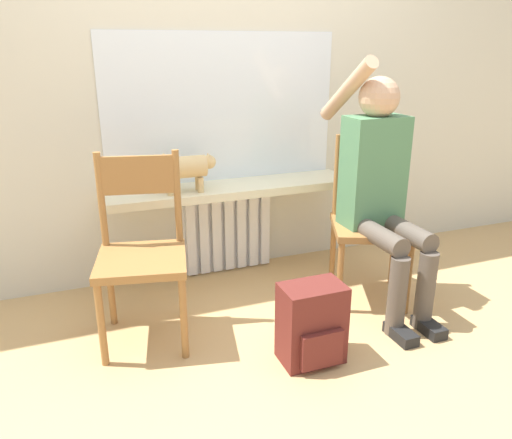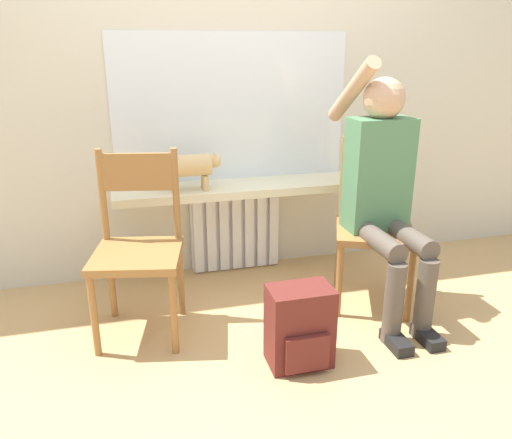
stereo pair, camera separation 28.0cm
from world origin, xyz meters
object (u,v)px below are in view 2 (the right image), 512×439
Objects in this scene: backpack at (300,327)px; person at (385,186)px; chair_left at (138,245)px; chair_right at (375,222)px; cat at (191,166)px.

person is at bearing 33.51° from backpack.
person reaches higher than chair_left.
chair_left is at bearing 144.09° from backpack.
chair_left is 1.35m from person.
chair_right reaches higher than cat.
chair_left and chair_right have the same top height.
chair_left is at bearing -156.87° from chair_right.
chair_left is 0.92m from backpack.
person is 0.91m from backpack.
cat is at bearing 64.90° from chair_left.
chair_right is at bearing -25.19° from cat.
person reaches higher than backpack.
chair_left reaches higher than backpack.
person is 3.04× the size of cat.
chair_left is 1.34m from chair_right.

